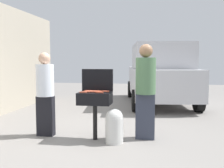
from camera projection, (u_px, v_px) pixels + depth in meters
name	position (u px, v px, depth m)	size (l,w,h in m)	color
ground_plane	(99.00, 137.00, 5.07)	(24.00, 24.00, 0.00)	gray
bbq_grill	(95.00, 100.00, 4.86)	(0.60, 0.44, 0.89)	black
grill_lid_open	(97.00, 80.00, 5.05)	(0.60, 0.05, 0.42)	black
hot_dog_0	(89.00, 91.00, 4.98)	(0.03, 0.03, 0.13)	#B74C33
hot_dog_1	(96.00, 91.00, 4.94)	(0.03, 0.03, 0.13)	#C6593D
hot_dog_2	(91.00, 91.00, 4.86)	(0.03, 0.03, 0.13)	#C6593D
hot_dog_3	(105.00, 91.00, 4.85)	(0.03, 0.03, 0.13)	#B74C33
hot_dog_4	(100.00, 93.00, 4.70)	(0.03, 0.03, 0.13)	#AD4228
hot_dog_5	(86.00, 92.00, 4.80)	(0.03, 0.03, 0.13)	#B74C33
hot_dog_6	(90.00, 92.00, 4.82)	(0.03, 0.03, 0.13)	#B74C33
hot_dog_7	(98.00, 92.00, 4.81)	(0.03, 0.03, 0.13)	#C6593D
hot_dog_8	(90.00, 91.00, 4.90)	(0.03, 0.03, 0.13)	#B74C33
hot_dog_9	(98.00, 92.00, 4.76)	(0.03, 0.03, 0.13)	#AD4228
hot_dog_10	(83.00, 92.00, 4.73)	(0.03, 0.03, 0.13)	#C6593D
hot_dog_11	(106.00, 91.00, 4.89)	(0.03, 0.03, 0.13)	#B74C33
hot_dog_12	(99.00, 91.00, 4.89)	(0.03, 0.03, 0.13)	#AD4228
hot_dog_13	(88.00, 91.00, 4.95)	(0.03, 0.03, 0.13)	#B74C33
propane_tank	(114.00, 125.00, 4.69)	(0.32, 0.32, 0.62)	silver
person_left	(45.00, 91.00, 5.12)	(0.34, 0.34, 1.62)	black
person_right	(146.00, 88.00, 4.90)	(0.37, 0.37, 1.77)	#333847
parked_minivan	(160.00, 74.00, 8.99)	(2.51, 4.62, 2.02)	#B7B7BC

